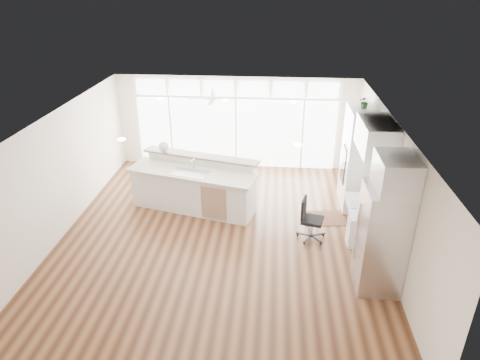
{
  "coord_description": "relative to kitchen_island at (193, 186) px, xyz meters",
  "views": [
    {
      "loc": [
        1.13,
        -7.98,
        5.29
      ],
      "look_at": [
        0.4,
        0.6,
        1.13
      ],
      "focal_mm": 32.0,
      "sensor_mm": 36.0,
      "label": 1
    }
  ],
  "objects": [
    {
      "name": "keyboard",
      "position": [
        3.68,
        -0.9,
        0.14
      ],
      "size": [
        0.14,
        0.31,
        0.01
      ],
      "primitive_type": "cube",
      "rotation": [
        0.0,
        0.0,
        -0.08
      ],
      "color": "silver",
      "rests_on": "desk_nook"
    },
    {
      "name": "ceiling",
      "position": [
        0.8,
        -1.2,
        2.08
      ],
      "size": [
        7.0,
        8.0,
        0.02
      ],
      "primitive_type": "cube",
      "color": "silver",
      "rests_on": "wall_back"
    },
    {
      "name": "desk_nook",
      "position": [
        3.93,
        -0.9,
        -0.24
      ],
      "size": [
        0.72,
        1.3,
        0.76
      ],
      "primitive_type": "cube",
      "color": "silver",
      "rests_on": "floor"
    },
    {
      "name": "desk_window",
      "position": [
        4.26,
        -0.9,
        0.93
      ],
      "size": [
        0.04,
        0.85,
        0.85
      ],
      "primitive_type": "cube",
      "color": "white",
      "rests_on": "wall_right"
    },
    {
      "name": "upper_cabinets",
      "position": [
        3.97,
        -0.9,
        1.73
      ],
      "size": [
        0.64,
        1.3,
        0.64
      ],
      "primitive_type": "cube",
      "color": "silver",
      "rests_on": "wall_right"
    },
    {
      "name": "kitchen_island",
      "position": [
        0.0,
        0.0,
        0.0
      ],
      "size": [
        3.34,
        1.94,
        1.25
      ],
      "primitive_type": "cube",
      "rotation": [
        0.0,
        0.0,
        -0.26
      ],
      "color": "silver",
      "rests_on": "floor"
    },
    {
      "name": "fishbowl",
      "position": [
        -0.82,
        0.63,
        0.76
      ],
      "size": [
        0.33,
        0.33,
        0.27
      ],
      "primitive_type": "sphere",
      "rotation": [
        0.0,
        0.0,
        -0.26
      ],
      "color": "silver",
      "rests_on": "kitchen_island"
    },
    {
      "name": "oven_cabinet",
      "position": [
        3.97,
        0.6,
        0.63
      ],
      "size": [
        0.64,
        1.2,
        2.5
      ],
      "primitive_type": "cube",
      "color": "silver",
      "rests_on": "floor"
    },
    {
      "name": "glass_wall",
      "position": [
        0.8,
        2.74,
        0.43
      ],
      "size": [
        5.8,
        0.06,
        2.08
      ],
      "primitive_type": "cube",
      "color": "white",
      "rests_on": "wall_back"
    },
    {
      "name": "office_chair",
      "position": [
        2.83,
        -1.11,
        -0.14
      ],
      "size": [
        0.6,
        0.57,
        0.96
      ],
      "primitive_type": "cube",
      "rotation": [
        0.0,
        0.0,
        -0.25
      ],
      "color": "black",
      "rests_on": "floor"
    },
    {
      "name": "wall_left",
      "position": [
        -2.7,
        -1.2,
        0.73
      ],
      "size": [
        0.04,
        8.0,
        2.7
      ],
      "primitive_type": "cube",
      "color": "#F0E4D0",
      "rests_on": "floor"
    },
    {
      "name": "wall_right",
      "position": [
        4.3,
        -1.2,
        0.73
      ],
      "size": [
        0.04,
        8.0,
        2.7
      ],
      "primitive_type": "cube",
      "color": "#F0E4D0",
      "rests_on": "floor"
    },
    {
      "name": "framed_photos",
      "position": [
        4.26,
        -0.28,
        0.78
      ],
      "size": [
        0.06,
        0.22,
        0.8
      ],
      "primitive_type": "cube",
      "color": "black",
      "rests_on": "wall_right"
    },
    {
      "name": "wall_front",
      "position": [
        0.8,
        -5.2,
        0.73
      ],
      "size": [
        7.0,
        0.04,
        2.7
      ],
      "primitive_type": "cube",
      "color": "#F0E4D0",
      "rests_on": "floor"
    },
    {
      "name": "floor",
      "position": [
        0.8,
        -1.2,
        -0.63
      ],
      "size": [
        7.0,
        8.0,
        0.02
      ],
      "primitive_type": "cube",
      "color": "#442615",
      "rests_on": "ground"
    },
    {
      "name": "rug",
      "position": [
        3.19,
        -0.22,
        -0.62
      ],
      "size": [
        1.05,
        0.81,
        0.01
      ],
      "primitive_type": "cube",
      "rotation": [
        0.0,
        0.0,
        0.11
      ],
      "color": "#3C1E13",
      "rests_on": "floor"
    },
    {
      "name": "transom_row",
      "position": [
        0.8,
        2.74,
        1.76
      ],
      "size": [
        5.9,
        0.06,
        0.4
      ],
      "primitive_type": "cube",
      "color": "white",
      "rests_on": "wall_back"
    },
    {
      "name": "ceiling_fan",
      "position": [
        0.3,
        1.6,
        1.86
      ],
      "size": [
        1.16,
        1.16,
        0.32
      ],
      "primitive_type": "cube",
      "color": "white",
      "rests_on": "ceiling"
    },
    {
      "name": "recessed_lights",
      "position": [
        0.8,
        -1.0,
        2.06
      ],
      "size": [
        3.4,
        3.0,
        0.02
      ],
      "primitive_type": "cube",
      "color": "#EEE7CA",
      "rests_on": "ceiling"
    },
    {
      "name": "fridge_cabinet",
      "position": [
        3.97,
        -2.55,
        1.68
      ],
      "size": [
        0.64,
        0.9,
        0.6
      ],
      "primitive_type": "cube",
      "color": "silver",
      "rests_on": "wall_right"
    },
    {
      "name": "wall_back",
      "position": [
        0.8,
        2.8,
        0.73
      ],
      "size": [
        7.0,
        0.04,
        2.7
      ],
      "primitive_type": "cube",
      "color": "#F0E4D0",
      "rests_on": "floor"
    },
    {
      "name": "refrigerator",
      "position": [
        3.91,
        -2.55,
        0.38
      ],
      "size": [
        0.76,
        0.9,
        2.0
      ],
      "primitive_type": "cube",
      "color": "silver",
      "rests_on": "floor"
    },
    {
      "name": "potted_plant",
      "position": [
        3.97,
        0.6,
        1.99
      ],
      "size": [
        0.3,
        0.33,
        0.23
      ],
      "primitive_type": "imported",
      "rotation": [
        0.0,
        0.0,
        -0.11
      ],
      "color": "#255122",
      "rests_on": "oven_cabinet"
    },
    {
      "name": "monitor",
      "position": [
        3.85,
        -0.9,
        0.32
      ],
      "size": [
        0.12,
        0.45,
        0.37
      ],
      "primitive_type": "cube",
      "rotation": [
        0.0,
        0.0,
        -0.12
      ],
      "color": "black",
      "rests_on": "desk_nook"
    }
  ]
}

